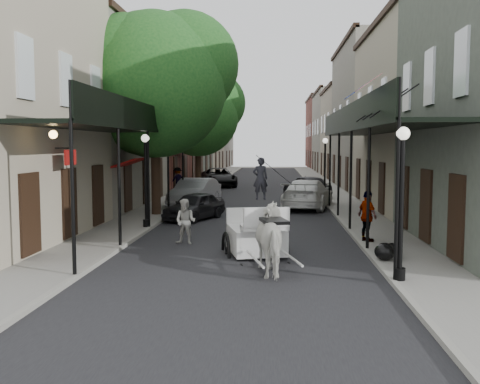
% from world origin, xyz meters
% --- Properties ---
extents(ground, '(140.00, 140.00, 0.00)m').
position_xyz_m(ground, '(0.00, 0.00, 0.00)').
color(ground, gray).
rests_on(ground, ground).
extents(road, '(8.00, 90.00, 0.01)m').
position_xyz_m(road, '(0.00, 20.00, 0.01)').
color(road, black).
rests_on(road, ground).
extents(sidewalk_left, '(2.20, 90.00, 0.12)m').
position_xyz_m(sidewalk_left, '(-5.00, 20.00, 0.06)').
color(sidewalk_left, gray).
rests_on(sidewalk_left, ground).
extents(sidewalk_right, '(2.20, 90.00, 0.12)m').
position_xyz_m(sidewalk_right, '(5.00, 20.00, 0.06)').
color(sidewalk_right, gray).
rests_on(sidewalk_right, ground).
extents(building_row_left, '(5.00, 80.00, 10.50)m').
position_xyz_m(building_row_left, '(-8.60, 30.00, 5.25)').
color(building_row_left, '#9E947F').
rests_on(building_row_left, ground).
extents(building_row_right, '(5.00, 80.00, 10.50)m').
position_xyz_m(building_row_right, '(8.60, 30.00, 5.25)').
color(building_row_right, gray).
rests_on(building_row_right, ground).
extents(gallery_left, '(2.20, 18.05, 4.88)m').
position_xyz_m(gallery_left, '(-4.79, 6.98, 4.05)').
color(gallery_left, black).
rests_on(gallery_left, sidewalk_left).
extents(gallery_right, '(2.20, 18.05, 4.88)m').
position_xyz_m(gallery_right, '(4.79, 6.98, 4.05)').
color(gallery_right, black).
rests_on(gallery_right, sidewalk_right).
extents(tree_near, '(7.31, 6.80, 9.63)m').
position_xyz_m(tree_near, '(-4.20, 10.18, 6.49)').
color(tree_near, '#382619').
rests_on(tree_near, sidewalk_left).
extents(tree_far, '(6.45, 6.00, 8.61)m').
position_xyz_m(tree_far, '(-4.25, 24.18, 5.84)').
color(tree_far, '#382619').
rests_on(tree_far, sidewalk_left).
extents(lamppost_right_near, '(0.32, 0.32, 3.71)m').
position_xyz_m(lamppost_right_near, '(4.10, -2.00, 2.05)').
color(lamppost_right_near, black).
rests_on(lamppost_right_near, sidewalk_right).
extents(lamppost_left, '(0.32, 0.32, 3.71)m').
position_xyz_m(lamppost_left, '(-4.10, 6.00, 2.05)').
color(lamppost_left, black).
rests_on(lamppost_left, sidewalk_left).
extents(lamppost_right_far, '(0.32, 0.32, 3.71)m').
position_xyz_m(lamppost_right_far, '(4.10, 18.00, 2.05)').
color(lamppost_right_far, black).
rests_on(lamppost_right_far, sidewalk_right).
extents(horse, '(1.48, 2.34, 1.83)m').
position_xyz_m(horse, '(1.07, -1.00, 0.92)').
color(horse, silver).
rests_on(horse, ground).
extents(carriage, '(2.27, 2.98, 3.06)m').
position_xyz_m(carriage, '(0.38, 1.77, 1.19)').
color(carriage, black).
rests_on(carriage, ground).
extents(pedestrian_walking, '(0.89, 0.77, 1.56)m').
position_xyz_m(pedestrian_walking, '(-2.00, 3.00, 0.78)').
color(pedestrian_walking, beige).
rests_on(pedestrian_walking, ground).
extents(pedestrian_sidewalk_left, '(1.26, 1.22, 1.73)m').
position_xyz_m(pedestrian_sidewalk_left, '(-5.80, 22.15, 0.98)').
color(pedestrian_sidewalk_left, gray).
rests_on(pedestrian_sidewalk_left, sidewalk_left).
extents(pedestrian_sidewalk_right, '(0.79, 1.11, 1.74)m').
position_xyz_m(pedestrian_sidewalk_right, '(4.20, 3.24, 0.99)').
color(pedestrian_sidewalk_right, gray).
rests_on(pedestrian_sidewalk_right, sidewalk_right).
extents(car_left_near, '(2.81, 4.01, 1.27)m').
position_xyz_m(car_left_near, '(-2.60, 9.00, 0.63)').
color(car_left_near, black).
rests_on(car_left_near, ground).
extents(car_left_mid, '(2.47, 5.00, 1.58)m').
position_xyz_m(car_left_mid, '(-3.34, 14.00, 0.79)').
color(car_left_mid, '#A0A0A5').
rests_on(car_left_mid, ground).
extents(car_left_far, '(3.75, 5.96, 1.53)m').
position_xyz_m(car_left_far, '(-3.60, 28.73, 0.77)').
color(car_left_far, black).
rests_on(car_left_far, ground).
extents(car_right_near, '(3.30, 5.76, 1.57)m').
position_xyz_m(car_right_near, '(2.81, 13.77, 0.79)').
color(car_right_near, silver).
rests_on(car_right_near, ground).
extents(car_right_far, '(3.34, 4.66, 1.47)m').
position_xyz_m(car_right_far, '(3.11, 19.95, 0.74)').
color(car_right_far, black).
rests_on(car_right_far, ground).
extents(trash_bags, '(0.85, 1.00, 0.50)m').
position_xyz_m(trash_bags, '(4.32, 0.43, 0.35)').
color(trash_bags, black).
rests_on(trash_bags, sidewalk_right).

